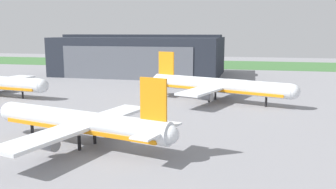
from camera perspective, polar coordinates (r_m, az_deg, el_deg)
The scene contains 5 objects.
ground_plane at distance 68.42m, azimuth -2.06°, elevation -6.26°, with size 440.00×440.00×0.00m, color gray.
grass_field_strip at distance 216.44m, azimuth 8.69°, elevation 4.73°, with size 440.00×56.00×0.08m, color #3F703A.
maintenance_hangar at distance 163.73m, azimuth -4.35°, elevation 6.15°, with size 71.64×39.60×17.86m.
airliner_far_right at distance 100.01m, azimuth 7.87°, elevation 1.36°, with size 41.27×33.15×13.22m.
airliner_near_left at distance 62.32m, azimuth -13.72°, elevation -4.30°, with size 35.92×32.80×12.40m.
Camera 1 is at (17.57, -63.34, 18.98)m, focal length 38.56 mm.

